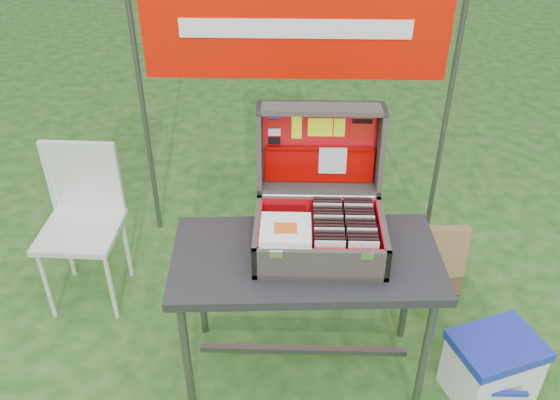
{
  "coord_description": "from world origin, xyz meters",
  "views": [
    {
      "loc": [
        0.0,
        -1.92,
        2.29
      ],
      "look_at": [
        -0.05,
        0.1,
        0.91
      ],
      "focal_mm": 38.0,
      "sensor_mm": 36.0,
      "label": 1
    }
  ],
  "objects_px": {
    "cooler": "(492,367)",
    "cardboard_box": "(429,261)",
    "table": "(304,315)",
    "suitcase": "(321,191)",
    "chair": "(81,233)"
  },
  "relations": [
    {
      "from": "chair",
      "to": "cooler",
      "type": "bearing_deg",
      "value": -14.49
    },
    {
      "from": "cardboard_box",
      "to": "suitcase",
      "type": "bearing_deg",
      "value": -146.35
    },
    {
      "from": "chair",
      "to": "cardboard_box",
      "type": "height_order",
      "value": "chair"
    },
    {
      "from": "cardboard_box",
      "to": "cooler",
      "type": "bearing_deg",
      "value": -79.13
    },
    {
      "from": "cooler",
      "to": "cardboard_box",
      "type": "distance_m",
      "value": 0.7
    },
    {
      "from": "table",
      "to": "cooler",
      "type": "relative_size",
      "value": 3.0
    },
    {
      "from": "suitcase",
      "to": "chair",
      "type": "relative_size",
      "value": 0.64
    },
    {
      "from": "cooler",
      "to": "table",
      "type": "bearing_deg",
      "value": 151.01
    },
    {
      "from": "chair",
      "to": "cardboard_box",
      "type": "relative_size",
      "value": 2.07
    },
    {
      "from": "table",
      "to": "cardboard_box",
      "type": "height_order",
      "value": "table"
    },
    {
      "from": "table",
      "to": "chair",
      "type": "xyz_separation_m",
      "value": [
        -1.15,
        0.47,
        0.08
      ]
    },
    {
      "from": "table",
      "to": "cooler",
      "type": "xyz_separation_m",
      "value": [
        0.85,
        -0.12,
        -0.19
      ]
    },
    {
      "from": "table",
      "to": "chair",
      "type": "relative_size",
      "value": 1.31
    },
    {
      "from": "suitcase",
      "to": "cardboard_box",
      "type": "relative_size",
      "value": 1.32
    },
    {
      "from": "table",
      "to": "suitcase",
      "type": "distance_m",
      "value": 0.62
    }
  ]
}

